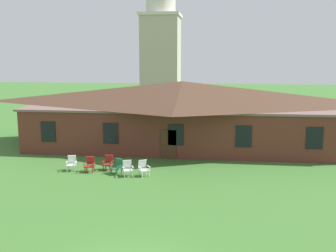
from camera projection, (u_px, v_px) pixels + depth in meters
brick_building at (182, 112)px, 32.16m from camera, size 24.39×10.40×5.22m
dome_tower at (161, 48)px, 50.86m from camera, size 5.18×5.18×18.42m
lawn_chair_by_porch at (72, 163)px, 24.84m from camera, size 0.72×0.76×0.96m
lawn_chair_near_door at (90, 164)px, 24.56m from camera, size 0.67×0.70×0.96m
lawn_chair_left_end at (108, 162)px, 24.98m from camera, size 0.67×0.70×0.96m
lawn_chair_middle at (118, 166)px, 24.13m from camera, size 0.82×0.85×0.96m
lawn_chair_right_end at (128, 168)px, 23.69m from camera, size 0.77×0.82×0.96m
lawn_chair_far_side at (143, 168)px, 23.73m from camera, size 0.84×0.87×0.96m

